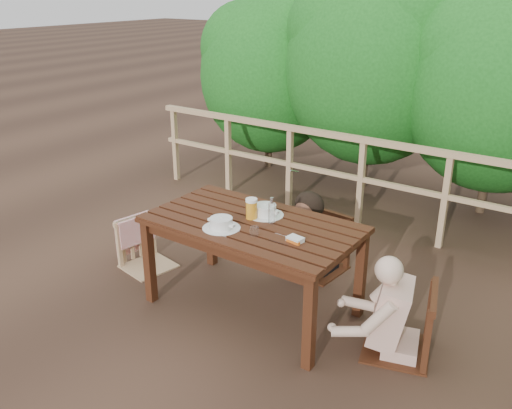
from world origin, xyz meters
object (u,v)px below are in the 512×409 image
Objects in this scene: butter_tub at (295,240)px; table at (252,266)px; chair_left at (145,225)px; woman at (319,208)px; soup_near at (221,224)px; beer_glass at (252,209)px; diner_right at (408,278)px; chair_right at (402,292)px; bottle at (272,212)px; soup_far at (265,211)px; chair_far at (317,221)px; tumbler at (254,232)px.

table is at bearing 174.72° from butter_tub.
chair_left is at bearing -175.17° from butter_tub.
butter_tub is at bearing 114.71° from woman.
butter_tub is at bearing 11.50° from soup_near.
beer_glass is at bearing 170.58° from butter_tub.
woman reaches higher than butter_tub.
diner_right is (1.22, 0.14, 0.23)m from table.
chair_right reaches higher than beer_glass.
bottle is at bearing 78.47° from diner_right.
bottle is at bearing -101.40° from chair_right.
butter_tub is (0.45, -0.28, -0.02)m from soup_far.
bottle is (-1.07, -0.08, 0.26)m from diner_right.
chair_left is 1.57m from chair_far.
diner_right is at bearing 4.49° from bottle.
beer_glass is 2.28× the size of tumbler.
butter_tub is at bearing -28.25° from bottle.
diner_right is (1.11, -0.73, 0.12)m from chair_far.
bottle is (0.04, -0.81, 0.38)m from chair_far.
soup_far is at bearing 156.78° from butter_tub.
soup_far reaches higher than butter_tub.
soup_far is 2.56× the size of butter_tub.
chair_far is 3.39× the size of soup_near.
diner_right is at bearing 4.16° from beer_glass.
chair_left is 0.88× the size of chair_right.
soup_far is 1.67× the size of beer_glass.
soup_near is 1.27× the size of bottle.
diner_right is at bearing -1.25° from soup_far.
beer_glass is at bearing 85.31° from woman.
soup_near is at bearing -91.39° from chair_left.
beer_glass is at bearing -76.95° from chair_left.
diner_right is 5.35× the size of bottle.
tumbler is (0.01, -0.24, -0.08)m from bottle.
diner_right is 1.40m from soup_near.
table is 1.34× the size of diner_right.
chair_right reaches higher than tumbler.
diner_right is at bearing 26.99° from butter_tub.
beer_glass is at bearing -94.92° from chair_far.
table is at bearing 88.56° from woman.
butter_tub is at bearing -17.96° from beer_glass.
tumbler is at bearing 97.80° from woman.
table is 1.67× the size of chair_right.
chair_right is at bearing 4.62° from bottle.
chair_far is 1.30m from chair_right.
chair_right is 0.80× the size of woman.
table is at bearing -91.62° from soup_far.
soup_far is (-0.10, -0.70, 0.32)m from chair_far.
woman is 0.75m from soup_far.
soup_near is at bearing -171.11° from tumbler.
table is 1.33× the size of woman.
soup_near is at bearing -107.70° from soup_far.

